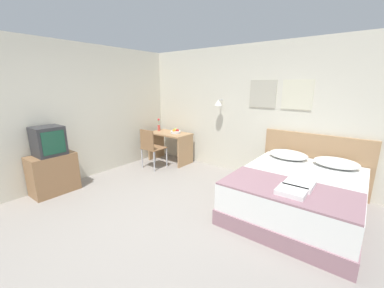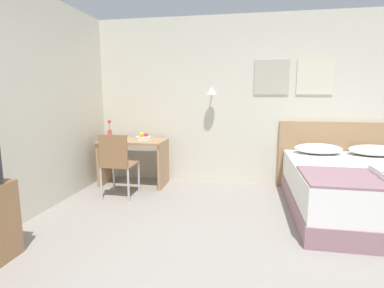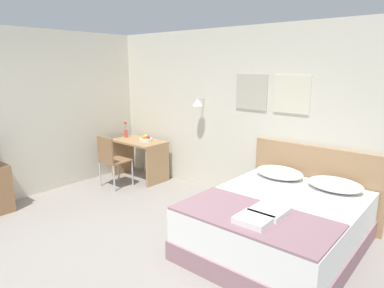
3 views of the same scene
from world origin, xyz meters
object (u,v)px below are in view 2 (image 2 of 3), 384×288
(headboard, at_px, (338,156))
(flower_vase, at_px, (110,132))
(desk_chair, at_px, (117,160))
(pillow_left, at_px, (318,149))
(pillow_right, at_px, (374,150))
(bed, at_px, (362,191))
(desk, at_px, (134,154))
(fruit_bowl, at_px, (143,137))

(headboard, bearing_deg, flower_vase, -174.62)
(headboard, height_order, desk_chair, headboard)
(flower_vase, bearing_deg, headboard, 5.38)
(pillow_left, distance_m, desk_chair, 2.87)
(pillow_right, bearing_deg, bed, -116.62)
(bed, distance_m, desk, 3.23)
(headboard, bearing_deg, bed, -90.00)
(desk, bearing_deg, bed, -11.98)
(desk, relative_size, fruit_bowl, 4.24)
(desk, height_order, flower_vase, flower_vase)
(desk_chair, height_order, flower_vase, flower_vase)
(desk, height_order, desk_chair, desk_chair)
(bed, bearing_deg, desk_chair, 179.59)
(pillow_right, height_order, flower_vase, flower_vase)
(fruit_bowl, height_order, flower_vase, flower_vase)
(bed, xyz_separation_m, flower_vase, (-3.56, 0.70, 0.55))
(pillow_right, height_order, fruit_bowl, fruit_bowl)
(pillow_left, bearing_deg, bed, -63.38)
(bed, height_order, pillow_left, pillow_left)
(desk_chair, distance_m, fruit_bowl, 0.74)
(bed, height_order, flower_vase, flower_vase)
(pillow_left, xyz_separation_m, flower_vase, (-3.19, -0.03, 0.18))
(pillow_left, distance_m, fruit_bowl, 2.64)
(desk_chair, relative_size, fruit_bowl, 3.79)
(bed, xyz_separation_m, desk_chair, (-3.15, 0.02, 0.24))
(bed, xyz_separation_m, desk, (-3.15, 0.67, 0.20))
(bed, relative_size, flower_vase, 6.49)
(pillow_left, xyz_separation_m, desk, (-2.78, -0.07, -0.17))
(desk, bearing_deg, fruit_bowl, 16.67)
(bed, height_order, desk, desk)
(pillow_left, relative_size, desk_chair, 0.72)
(headboard, xyz_separation_m, pillow_left, (-0.37, -0.30, 0.15))
(pillow_left, distance_m, flower_vase, 3.20)
(pillow_left, bearing_deg, desk_chair, -165.61)
(fruit_bowl, bearing_deg, headboard, 6.20)
(headboard, xyz_separation_m, flower_vase, (-3.56, -0.34, 0.33))
(pillow_left, distance_m, desk, 2.79)
(headboard, height_order, desk, headboard)
(desk, relative_size, flower_vase, 3.27)
(pillow_right, relative_size, desk, 0.65)
(pillow_right, height_order, desk_chair, desk_chair)
(headboard, height_order, pillow_right, headboard)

